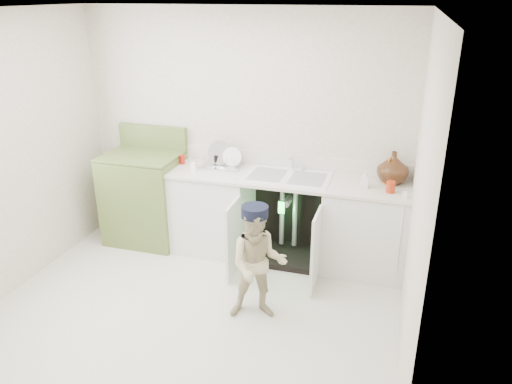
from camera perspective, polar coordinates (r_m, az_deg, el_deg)
ground at (r=4.54m, az=-7.30°, el=-13.50°), size 3.50×3.50×0.00m
room_shell at (r=3.95m, az=-8.16°, el=1.45°), size 6.00×5.50×1.26m
counter_run at (r=5.14m, az=3.81°, el=-2.79°), size 2.44×1.02×1.21m
avocado_stove at (r=5.65m, az=-12.54°, el=-0.47°), size 0.80×0.65×1.25m
repair_worker at (r=4.20m, az=0.22°, el=-8.13°), size 0.58×0.98×1.02m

